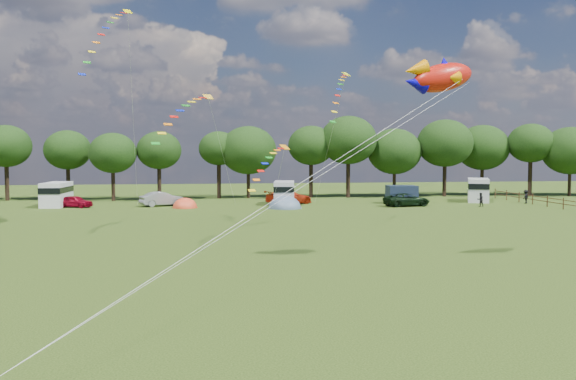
{
  "coord_description": "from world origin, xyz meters",
  "views": [
    {
      "loc": [
        -4.48,
        -23.89,
        6.03
      ],
      "look_at": [
        0.0,
        8.0,
        4.0
      ],
      "focal_mm": 40.0,
      "sensor_mm": 36.0,
      "label": 1
    }
  ],
  "objects": [
    {
      "name": "awning_navy",
      "position": [
        18.14,
        45.37,
        1.0
      ],
      "size": [
        3.39,
        2.84,
        2.0
      ],
      "primitive_type": "cube",
      "rotation": [
        0.0,
        0.0,
        -0.08
      ],
      "color": "#172233",
      "rests_on": "ground"
    },
    {
      "name": "tree_line",
      "position": [
        5.3,
        54.99,
        6.35
      ],
      "size": [
        102.98,
        10.98,
        10.27
      ],
      "color": "black",
      "rests_on": "ground"
    },
    {
      "name": "streamer_kite_b",
      "position": [
        -5.22,
        23.12,
        8.9
      ],
      "size": [
        4.39,
        4.68,
        3.84
      ],
      "rotation": [
        0.0,
        0.0,
        0.45
      ],
      "color": "gold",
      "rests_on": "ground"
    },
    {
      "name": "campervan_c",
      "position": [
        4.9,
        45.84,
        1.36
      ],
      "size": [
        2.96,
        5.44,
        2.53
      ],
      "rotation": [
        0.0,
        0.0,
        1.42
      ],
      "color": "#B3B3B5",
      "rests_on": "ground"
    },
    {
      "name": "streamer_kite_a",
      "position": [
        -10.97,
        26.09,
        14.99
      ],
      "size": [
        3.38,
        5.55,
        5.77
      ],
      "rotation": [
        0.0,
        0.0,
        0.56
      ],
      "color": "#FFEA00",
      "rests_on": "ground"
    },
    {
      "name": "ground_plane",
      "position": [
        0.0,
        0.0,
        0.0
      ],
      "size": [
        180.0,
        180.0,
        0.0
      ],
      "primitive_type": "plane",
      "color": "black",
      "rests_on": "ground"
    },
    {
      "name": "car_a",
      "position": [
        -17.24,
        45.2,
        0.63
      ],
      "size": [
        4.05,
        2.92,
        1.26
      ],
      "primitive_type": "imported",
      "rotation": [
        0.0,
        0.0,
        1.14
      ],
      "color": "maroon",
      "rests_on": "ground"
    },
    {
      "name": "walker_a",
      "position": [
        25.16,
        40.35,
        0.73
      ],
      "size": [
        0.74,
        0.48,
        1.46
      ],
      "primitive_type": "imported",
      "rotation": [
        0.0,
        0.0,
        3.2
      ],
      "color": "black",
      "rests_on": "ground"
    },
    {
      "name": "car_d",
      "position": [
        17.58,
        41.86,
        0.69
      ],
      "size": [
        5.37,
        3.13,
        1.38
      ],
      "primitive_type": "imported",
      "rotation": [
        0.0,
        0.0,
        1.75
      ],
      "color": "black",
      "rests_on": "ground"
    },
    {
      "name": "tent_orange",
      "position": [
        -5.85,
        43.14,
        0.02
      ],
      "size": [
        2.64,
        2.89,
        2.06
      ],
      "color": "#E14725",
      "rests_on": "ground"
    },
    {
      "name": "fish_kite",
      "position": [
        7.87,
        8.22,
        9.78
      ],
      "size": [
        4.24,
        2.0,
        2.22
      ],
      "rotation": [
        0.0,
        -0.21,
        0.18
      ],
      "color": "red",
      "rests_on": "ground"
    },
    {
      "name": "campervan_d",
      "position": [
        27.78,
        46.66,
        1.43
      ],
      "size": [
        4.25,
        5.91,
        2.66
      ],
      "rotation": [
        0.0,
        0.0,
        1.17
      ],
      "color": "silver",
      "rests_on": "ground"
    },
    {
      "name": "streamer_kite_d",
      "position": [
        6.55,
        25.15,
        10.81
      ],
      "size": [
        2.68,
        5.06,
        4.29
      ],
      "rotation": [
        0.0,
        0.0,
        0.63
      ],
      "color": "#CDD118",
      "rests_on": "ground"
    },
    {
      "name": "car_c",
      "position": [
        5.46,
        46.18,
        0.78
      ],
      "size": [
        5.61,
        4.06,
        1.55
      ],
      "primitive_type": "imported",
      "rotation": [
        0.0,
        0.0,
        1.98
      ],
      "color": "red",
      "rests_on": "ground"
    },
    {
      "name": "car_b",
      "position": [
        -8.32,
        45.58,
        0.77
      ],
      "size": [
        4.63,
        3.22,
        1.53
      ],
      "primitive_type": "imported",
      "rotation": [
        0.0,
        0.0,
        1.98
      ],
      "color": "gray",
      "rests_on": "ground"
    },
    {
      "name": "campervan_b",
      "position": [
        -19.37,
        46.57,
        1.38
      ],
      "size": [
        2.61,
        5.38,
        2.57
      ],
      "rotation": [
        0.0,
        0.0,
        1.5
      ],
      "color": "silver",
      "rests_on": "ground"
    },
    {
      "name": "walker_b",
      "position": [
        31.89,
        43.32,
        0.77
      ],
      "size": [
        1.08,
        0.96,
        1.54
      ],
      "primitive_type": "imported",
      "rotation": [
        0.0,
        0.0,
        3.76
      ],
      "color": "black",
      "rests_on": "ground"
    },
    {
      "name": "fence",
      "position": [
        32.0,
        34.5,
        0.7
      ],
      "size": [
        0.12,
        33.12,
        1.2
      ],
      "color": "#472D19",
      "rests_on": "ground"
    },
    {
      "name": "tent_greyblue",
      "position": [
        4.31,
        41.09,
        0.02
      ],
      "size": [
        3.51,
        3.84,
        2.61
      ],
      "color": "slate",
      "rests_on": "ground"
    },
    {
      "name": "streamer_kite_c",
      "position": [
        0.1,
        15.88,
        5.44
      ],
      "size": [
        3.14,
        4.88,
        2.78
      ],
      "rotation": [
        0.0,
        0.0,
        0.61
      ],
      "color": "orange",
      "rests_on": "ground"
    }
  ]
}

